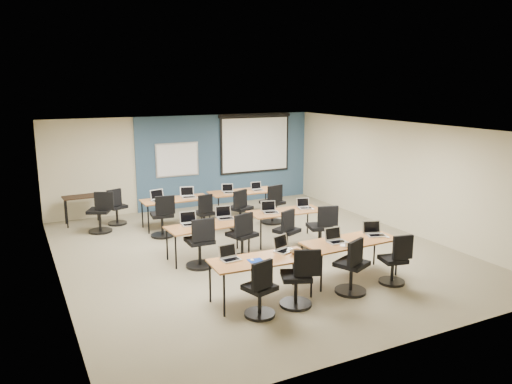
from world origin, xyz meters
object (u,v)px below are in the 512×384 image
laptop_2 (336,239)px  laptop_4 (189,222)px  task_chair_1 (299,282)px  task_chair_3 (395,264)px  training_table_mid_left (208,227)px  task_chair_6 (287,235)px  task_chair_4 (201,247)px  utility_table (82,199)px  laptop_5 (225,216)px  laptop_10 (229,191)px  laptop_1 (283,247)px  spare_chair_b (101,215)px  projector_screen (255,140)px  task_chair_11 (273,207)px  laptop_3 (375,232)px  task_chair_7 (321,232)px  laptop_8 (158,198)px  whiteboard (177,160)px  spare_chair_a (116,210)px  training_table_mid_right (286,213)px  training_table_back_right (243,193)px  laptop_7 (305,206)px  training_table_back_left (176,201)px  task_chair_9 (204,216)px  task_chair_5 (243,240)px  task_chair_8 (163,219)px  task_chair_2 (352,270)px  laptop_0 (230,256)px  laptop_9 (188,195)px  training_table_front_right (350,243)px  task_chair_10 (240,212)px  laptop_11 (257,188)px

laptop_2 → laptop_4: size_ratio=0.97×
task_chair_1 → task_chair_3: task_chair_1 is taller
training_table_mid_left → task_chair_6: 1.72m
task_chair_4 → utility_table: bearing=111.3°
laptop_5 → laptop_10: laptop_5 is taller
training_table_mid_left → laptop_1: 2.20m
training_table_mid_left → task_chair_4: size_ratio=1.64×
task_chair_1 → laptop_4: size_ratio=2.91×
laptop_10 → spare_chair_b: 3.34m
projector_screen → task_chair_11: bearing=-106.6°
laptop_3 → task_chair_7: (-0.22, 1.48, -0.37)m
laptop_1 → laptop_8: (-0.91, 4.73, 0.00)m
whiteboard → spare_chair_a: bearing=-154.8°
task_chair_7 → spare_chair_a: bearing=145.8°
training_table_mid_right → spare_chair_b: 4.56m
training_table_back_right → projector_screen: bearing=56.9°
laptop_7 → task_chair_7: bearing=-85.1°
training_table_back_left → laptop_5: 2.32m
task_chair_11 → laptop_10: bearing=121.8°
task_chair_1 → task_chair_4: bearing=131.0°
laptop_3 → task_chair_9: size_ratio=0.37×
laptop_5 → task_chair_5: size_ratio=0.33×
task_chair_7 → training_table_mid_right: bearing=126.7°
task_chair_6 → task_chair_8: task_chair_8 is taller
task_chair_8 → spare_chair_a: 1.75m
whiteboard → task_chair_6: size_ratio=1.28×
training_table_back_right → training_table_back_left: bearing=-175.6°
training_table_mid_left → task_chair_5: bearing=-40.7°
task_chair_9 → task_chair_11: 1.86m
laptop_2 → task_chair_4: (-2.03, 1.69, -0.36)m
laptop_7 → spare_chair_a: 4.91m
task_chair_4 → task_chair_2: bearing=-50.7°
laptop_5 → spare_chair_b: (-2.19, 2.62, -0.36)m
laptop_0 → laptop_9: 4.83m
task_chair_7 → task_chair_3: bearing=-71.9°
training_table_back_left → laptop_3: laptop_3 is taller
training_table_front_right → task_chair_10: bearing=95.7°
whiteboard → training_table_back_right: (1.29, -1.72, -0.76)m
task_chair_11 → task_chair_8: bearing=165.4°
task_chair_1 → projector_screen: bearing=91.1°
laptop_0 → laptop_2: laptop_2 is taller
task_chair_5 → laptop_11: size_ratio=3.52×
laptop_5 → spare_chair_a: laptop_5 is taller
training_table_back_right → training_table_mid_left: bearing=-125.4°
task_chair_3 → task_chair_10: 4.59m
training_table_back_right → task_chair_3: task_chair_3 is taller
laptop_0 → task_chair_7: bearing=22.6°
task_chair_6 → task_chair_10: (-0.13, 2.12, 0.02)m
whiteboard → spare_chair_a: size_ratio=1.32×
training_table_mid_right → laptop_8: laptop_8 is taller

